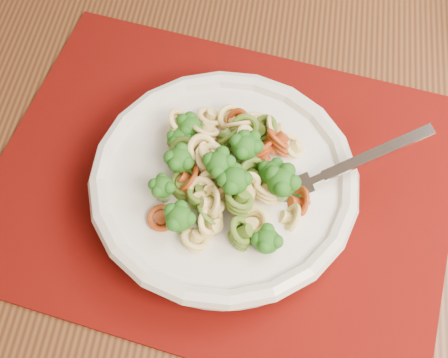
# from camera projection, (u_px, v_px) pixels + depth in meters

# --- Properties ---
(dining_table) EXTENTS (1.61, 1.15, 0.74)m
(dining_table) POSITION_uv_depth(u_px,v_px,m) (266.00, 168.00, 0.77)
(dining_table) COLOR #593319
(dining_table) RESTS_ON ground
(placemat) EXTENTS (0.48, 0.38, 0.00)m
(placemat) POSITION_uv_depth(u_px,v_px,m) (222.00, 183.00, 0.65)
(placemat) COLOR #5C0305
(placemat) RESTS_ON dining_table
(pasta_bowl) EXTENTS (0.27, 0.27, 0.05)m
(pasta_bowl) POSITION_uv_depth(u_px,v_px,m) (224.00, 184.00, 0.62)
(pasta_bowl) COLOR silver
(pasta_bowl) RESTS_ON placemat
(pasta_broccoli_heap) EXTENTS (0.22, 0.22, 0.06)m
(pasta_broccoli_heap) POSITION_uv_depth(u_px,v_px,m) (224.00, 176.00, 0.60)
(pasta_broccoli_heap) COLOR #EFC476
(pasta_broccoli_heap) RESTS_ON pasta_bowl
(fork) EXTENTS (0.17, 0.12, 0.08)m
(fork) POSITION_uv_depth(u_px,v_px,m) (299.00, 187.00, 0.60)
(fork) COLOR silver
(fork) RESTS_ON pasta_bowl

